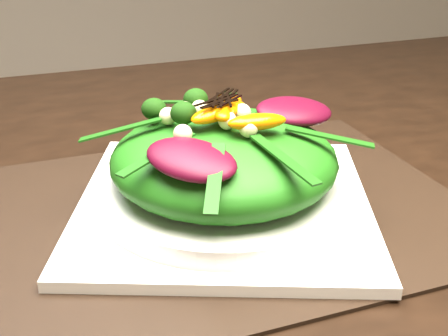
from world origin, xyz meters
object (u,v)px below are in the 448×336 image
object	(u,v)px
dining_table	(409,151)
salad_bowl	(224,191)
plate_base	(224,204)
orange_segment	(226,113)
lettuce_mound	(224,159)
placemat	(224,210)

from	to	relation	value
dining_table	salad_bowl	distance (m)	0.31
plate_base	orange_segment	world-z (taller)	orange_segment
plate_base	salad_bowl	bearing A→B (deg)	0.00
lettuce_mound	orange_segment	size ratio (longest dim) A/B	3.86
placemat	plate_base	distance (m)	0.01
dining_table	salad_bowl	bearing A→B (deg)	-160.67
orange_segment	placemat	bearing A→B (deg)	-126.94
dining_table	orange_segment	size ratio (longest dim) A/B	28.98
dining_table	orange_segment	world-z (taller)	dining_table
plate_base	salad_bowl	xyz separation A→B (m)	(0.00, 0.00, 0.01)
lettuce_mound	dining_table	bearing A→B (deg)	19.33
plate_base	orange_segment	distance (m)	0.09
orange_segment	lettuce_mound	bearing A→B (deg)	-126.94
dining_table	lettuce_mound	xyz separation A→B (m)	(-0.29, -0.10, 0.08)
placemat	plate_base	size ratio (longest dim) A/B	1.68
plate_base	salad_bowl	distance (m)	0.01
salad_bowl	placemat	bearing A→B (deg)	90.00
placemat	orange_segment	size ratio (longest dim) A/B	8.41
dining_table	plate_base	xyz separation A→B (m)	(-0.29, -0.10, 0.03)
placemat	salad_bowl	xyz separation A→B (m)	(0.00, -0.00, 0.02)
plate_base	lettuce_mound	xyz separation A→B (m)	(0.00, 0.00, 0.05)
dining_table	placemat	world-z (taller)	dining_table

